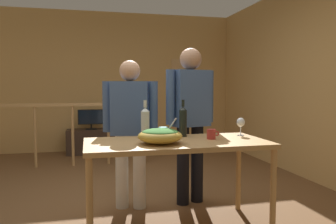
# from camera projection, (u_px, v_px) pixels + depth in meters

# --- Properties ---
(ground_plane) EXTENTS (8.82, 8.82, 0.00)m
(ground_plane) POSITION_uv_depth(u_px,v_px,m) (128.00, 209.00, 3.43)
(ground_plane) COLOR brown
(back_wall) EXTENTS (5.05, 0.10, 2.69)m
(back_wall) POSITION_uv_depth(u_px,v_px,m) (107.00, 82.00, 6.62)
(back_wall) COLOR tan
(back_wall) RESTS_ON ground_plane
(side_wall_right) EXTENTS (0.10, 5.09, 2.69)m
(side_wall_right) POSITION_uv_depth(u_px,v_px,m) (292.00, 80.00, 4.90)
(side_wall_right) COLOR tan
(side_wall_right) RESTS_ON ground_plane
(framed_picture) EXTENTS (0.42, 0.03, 0.40)m
(framed_picture) POSITION_uv_depth(u_px,v_px,m) (181.00, 69.00, 6.89)
(framed_picture) COLOR tan
(stair_railing) EXTENTS (2.85, 0.10, 1.04)m
(stair_railing) POSITION_uv_depth(u_px,v_px,m) (85.00, 125.00, 5.30)
(stair_railing) COLOR #B2844C
(stair_railing) RESTS_ON ground_plane
(tv_console) EXTENTS (0.90, 0.40, 0.45)m
(tv_console) POSITION_uv_depth(u_px,v_px,m) (91.00, 141.00, 6.28)
(tv_console) COLOR #38281E
(tv_console) RESTS_ON ground_plane
(flat_screen_tv) EXTENTS (0.48, 0.12, 0.37)m
(flat_screen_tv) POSITION_uv_depth(u_px,v_px,m) (91.00, 118.00, 6.22)
(flat_screen_tv) COLOR black
(flat_screen_tv) RESTS_ON tv_console
(serving_table) EXTENTS (1.55, 0.73, 0.78)m
(serving_table) POSITION_uv_depth(u_px,v_px,m) (177.00, 150.00, 2.88)
(serving_table) COLOR #B2844C
(serving_table) RESTS_ON ground_plane
(salad_bowl) EXTENTS (0.36, 0.36, 0.21)m
(salad_bowl) POSITION_uv_depth(u_px,v_px,m) (160.00, 135.00, 2.74)
(salad_bowl) COLOR gold
(salad_bowl) RESTS_ON serving_table
(wine_glass) EXTENTS (0.08, 0.08, 0.17)m
(wine_glass) POSITION_uv_depth(u_px,v_px,m) (241.00, 123.00, 3.18)
(wine_glass) COLOR silver
(wine_glass) RESTS_ON serving_table
(wine_bottle_clear) EXTENTS (0.08, 0.08, 0.34)m
(wine_bottle_clear) POSITION_uv_depth(u_px,v_px,m) (145.00, 122.00, 3.09)
(wine_bottle_clear) COLOR silver
(wine_bottle_clear) RESTS_ON serving_table
(wine_bottle_dark) EXTENTS (0.07, 0.07, 0.34)m
(wine_bottle_dark) POSITION_uv_depth(u_px,v_px,m) (183.00, 121.00, 3.11)
(wine_bottle_dark) COLOR black
(wine_bottle_dark) RESTS_ON serving_table
(mug_teal) EXTENTS (0.12, 0.09, 0.09)m
(mug_teal) POSITION_uv_depth(u_px,v_px,m) (164.00, 132.00, 3.12)
(mug_teal) COLOR teal
(mug_teal) RESTS_ON serving_table
(mug_red) EXTENTS (0.11, 0.08, 0.09)m
(mug_red) POSITION_uv_depth(u_px,v_px,m) (211.00, 134.00, 2.97)
(mug_red) COLOR #B7332D
(mug_red) RESTS_ON serving_table
(person_standing_left) EXTENTS (0.54, 0.31, 1.51)m
(person_standing_left) POSITION_uv_depth(u_px,v_px,m) (130.00, 123.00, 3.40)
(person_standing_left) COLOR beige
(person_standing_left) RESTS_ON ground_plane
(person_standing_right) EXTENTS (0.56, 0.32, 1.64)m
(person_standing_right) POSITION_uv_depth(u_px,v_px,m) (190.00, 112.00, 3.54)
(person_standing_right) COLOR black
(person_standing_right) RESTS_ON ground_plane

